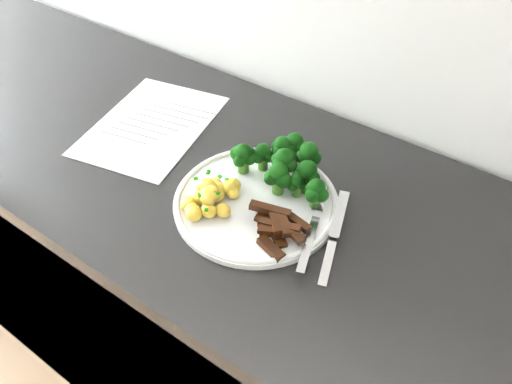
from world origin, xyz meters
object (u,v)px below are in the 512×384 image
Objects in this scene: knife at (331,247)px; counter at (231,309)px; plate at (256,201)px; potatoes at (211,196)px; broccoli at (286,163)px; beef_strips at (278,226)px; recipe_paper at (152,125)px; fork at (312,230)px.

counter is at bearing 171.64° from knife.
potatoes is (-0.06, -0.05, 0.02)m from plate.
counter is 8.05× the size of plate.
beef_strips is (0.06, -0.11, -0.03)m from broccoli.
knife reaches higher than recipe_paper.
fork is (0.11, -0.08, -0.03)m from broccoli.
potatoes reaches higher than beef_strips.
broccoli is (0.10, 0.05, 0.48)m from counter.
recipe_paper is at bearing 169.01° from counter.
recipe_paper is 0.32m from plate.
potatoes is at bearing -140.76° from plate.
plate reaches higher than counter.
beef_strips is 0.09m from knife.
beef_strips is 0.61× the size of fork.
recipe_paper is 0.40m from beef_strips.
broccoli is at bearing 79.82° from plate.
knife is (0.16, -0.02, 0.00)m from plate.
beef_strips is at bearing -28.50° from plate.
plate is at bearing -100.18° from broccoli.
broccoli is at bearing 1.78° from recipe_paper.
beef_strips reaches higher than plate.
beef_strips reaches higher than recipe_paper.
potatoes is 1.02× the size of beef_strips.
recipe_paper is at bearing 170.40° from knife.
broccoli is 1.01× the size of knife.
beef_strips is 0.06m from fork.
fork reaches higher than knife.
plate is 0.12m from fork.
counter is at bearing 113.41° from potatoes.
potatoes is 0.13m from beef_strips.
broccoli is at bearing 117.04° from beef_strips.
potatoes reaches higher than knife.
counter is at bearing -10.99° from recipe_paper.
beef_strips is at bearing -62.96° from broccoli.
plate is at bearing -12.90° from counter.
broccoli is 0.13m from beef_strips.
plate is at bearing 174.29° from knife.
recipe_paper is 0.28m from potatoes.
counter is 19.33× the size of potatoes.
recipe_paper reaches higher than counter.
broccoli is at bearing 27.13° from counter.
beef_strips reaches higher than knife.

